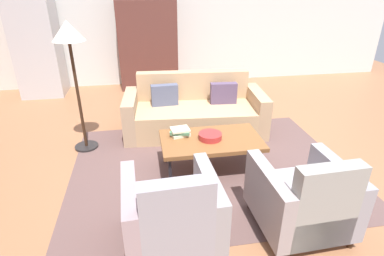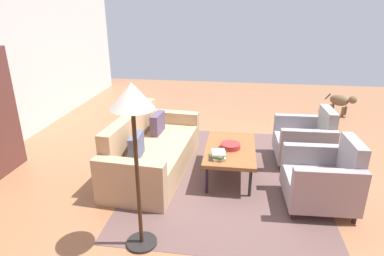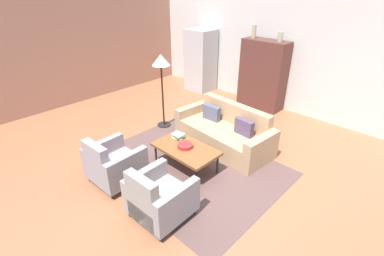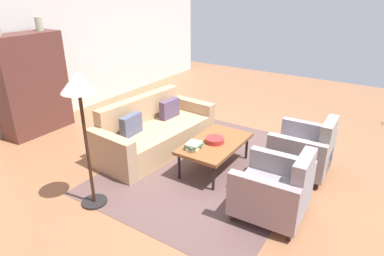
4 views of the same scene
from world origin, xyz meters
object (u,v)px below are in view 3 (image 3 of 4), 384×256
(floor_lamp, at_px, (161,67))
(fruit_bowl, at_px, (185,146))
(couch, at_px, (226,132))
(coffee_table, at_px, (186,149))
(cabinet, at_px, (263,75))
(armchair_left, at_px, (112,165))
(refrigerator, at_px, (201,60))
(vase_round, at_px, (280,37))
(armchair_right, at_px, (158,199))
(vase_tall, at_px, (254,31))
(book_stack, at_px, (178,136))

(floor_lamp, bearing_deg, fruit_bowl, -28.20)
(couch, relative_size, fruit_bowl, 7.75)
(couch, height_order, floor_lamp, floor_lamp)
(coffee_table, relative_size, cabinet, 0.67)
(coffee_table, xyz_separation_m, fruit_bowl, (-0.01, 0.00, 0.07))
(armchair_left, relative_size, fruit_bowl, 3.15)
(cabinet, xyz_separation_m, refrigerator, (-2.14, -0.10, 0.03))
(armchair_left, bearing_deg, vase_round, 83.16)
(refrigerator, height_order, floor_lamp, refrigerator)
(armchair_right, height_order, cabinet, cabinet)
(cabinet, xyz_separation_m, floor_lamp, (-1.03, -2.62, 0.54))
(coffee_table, xyz_separation_m, cabinet, (-0.58, 3.48, 0.50))
(coffee_table, xyz_separation_m, floor_lamp, (-1.60, 0.85, 1.04))
(cabinet, bearing_deg, fruit_bowl, -80.79)
(vase_tall, xyz_separation_m, refrigerator, (-1.74, -0.10, -1.04))
(vase_round, relative_size, refrigerator, 0.13)
(couch, xyz_separation_m, book_stack, (-0.36, -1.04, 0.20))
(fruit_bowl, xyz_separation_m, refrigerator, (-2.71, 3.37, 0.45))
(cabinet, distance_m, floor_lamp, 2.87)
(armchair_right, bearing_deg, book_stack, 124.28)
(floor_lamp, bearing_deg, cabinet, 68.62)
(armchair_right, distance_m, book_stack, 1.63)
(fruit_bowl, bearing_deg, vase_round, 93.53)
(armchair_left, relative_size, book_stack, 3.39)
(fruit_bowl, xyz_separation_m, floor_lamp, (-1.59, 0.85, 0.97))
(fruit_bowl, distance_m, refrigerator, 4.35)
(coffee_table, relative_size, floor_lamp, 0.70)
(vase_tall, relative_size, vase_round, 1.39)
(armchair_right, distance_m, vase_round, 4.97)
(armchair_left, relative_size, vase_round, 3.73)
(vase_tall, xyz_separation_m, vase_round, (0.75, 0.00, -0.05))
(refrigerator, bearing_deg, armchair_right, -53.78)
(cabinet, height_order, refrigerator, refrigerator)
(armchair_left, relative_size, floor_lamp, 0.51)
(armchair_left, xyz_separation_m, armchair_right, (1.20, -0.00, 0.00))
(vase_tall, bearing_deg, floor_lamp, -103.47)
(couch, xyz_separation_m, floor_lamp, (-1.61, -0.33, 1.16))
(fruit_bowl, bearing_deg, refrigerator, 128.77)
(refrigerator, bearing_deg, cabinet, 2.79)
(armchair_right, relative_size, fruit_bowl, 3.15)
(fruit_bowl, relative_size, vase_round, 1.18)
(fruit_bowl, height_order, book_stack, book_stack)
(vase_round, bearing_deg, armchair_right, -79.87)
(cabinet, bearing_deg, armchair_left, -90.25)
(refrigerator, bearing_deg, armchair_left, -64.92)
(book_stack, xyz_separation_m, floor_lamp, (-1.25, 0.70, 0.96))
(armchair_right, height_order, fruit_bowl, armchair_right)
(coffee_table, height_order, book_stack, book_stack)
(refrigerator, bearing_deg, vase_tall, 3.28)
(vase_round, bearing_deg, refrigerator, -177.71)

